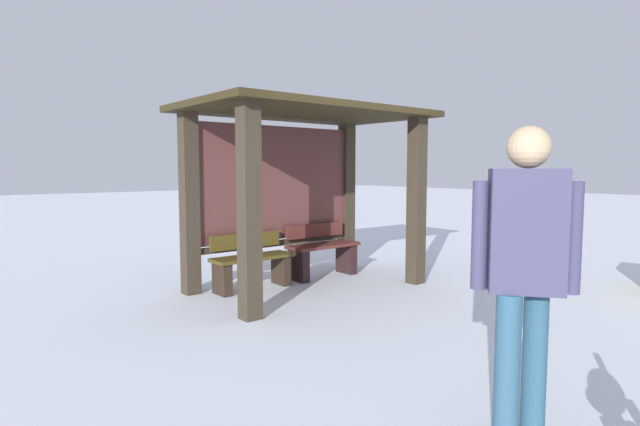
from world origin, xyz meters
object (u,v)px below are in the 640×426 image
bench_center_inside (322,253)px  bus_shelter (299,160)px  bench_left_inside (252,264)px  person_walking (525,259)px

bench_center_inside → bus_shelter: bearing=-159.0°
bench_center_inside → bench_left_inside: bearing=180.0°
bus_shelter → bench_center_inside: bearing=21.0°
bench_center_inside → person_walking: person_walking is taller
bench_left_inside → bench_center_inside: size_ratio=1.00×
bench_left_inside → bus_shelter: bearing=-21.1°
bench_center_inside → person_walking: (-1.98, -4.17, 0.71)m
bus_shelter → person_walking: 4.22m
person_walking → bench_left_inside: bearing=79.5°
person_walking → bus_shelter: bearing=70.8°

